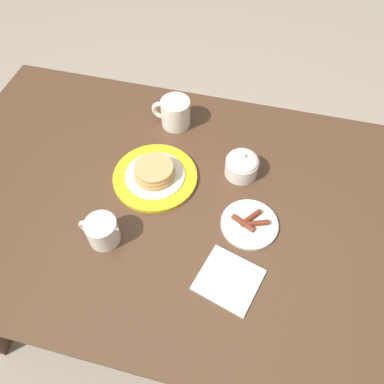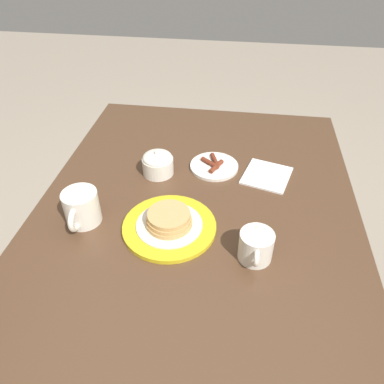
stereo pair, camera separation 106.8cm
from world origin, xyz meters
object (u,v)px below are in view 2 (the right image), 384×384
at_px(creamer_pitcher, 256,245).
at_px(pancake_plate, 169,224).
at_px(coffee_mug, 81,208).
at_px(napkin, 267,176).
at_px(sugar_bowl, 158,163).
at_px(side_plate_bacon, 214,166).

bearing_deg(creamer_pitcher, pancake_plate, -106.79).
xyz_separation_m(coffee_mug, napkin, (-0.27, 0.48, -0.04)).
height_order(creamer_pitcher, sugar_bowl, creamer_pitcher).
relative_size(creamer_pitcher, napkin, 0.68).
height_order(pancake_plate, coffee_mug, coffee_mug).
relative_size(pancake_plate, creamer_pitcher, 2.09).
xyz_separation_m(pancake_plate, coffee_mug, (0.00, -0.23, 0.03)).
bearing_deg(pancake_plate, coffee_mug, -88.89).
bearing_deg(creamer_pitcher, sugar_bowl, -135.30).
distance_m(side_plate_bacon, sugar_bowl, 0.18).
bearing_deg(pancake_plate, napkin, 136.32).
bearing_deg(side_plate_bacon, napkin, 81.82).
xyz_separation_m(side_plate_bacon, creamer_pitcher, (0.36, 0.13, 0.03)).
relative_size(side_plate_bacon, creamer_pitcher, 1.30).
relative_size(pancake_plate, side_plate_bacon, 1.60).
relative_size(pancake_plate, napkin, 1.41).
relative_size(coffee_mug, sugar_bowl, 1.31).
height_order(pancake_plate, sugar_bowl, sugar_bowl).
relative_size(sugar_bowl, napkin, 0.55).
bearing_deg(creamer_pitcher, napkin, 174.19).
bearing_deg(creamer_pitcher, coffee_mug, -97.84).
bearing_deg(napkin, sugar_bowl, -85.07).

